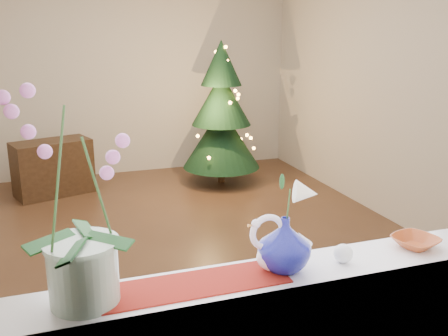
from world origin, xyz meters
The scene contains 15 objects.
ground centered at (0.00, 0.00, 0.00)m, with size 5.00×5.00×0.00m, color #3D2618.
wall_back centered at (0.00, 2.50, 1.35)m, with size 4.50×0.10×2.70m, color beige.
wall_front centered at (0.00, -2.50, 1.35)m, with size 4.50×0.10×2.70m, color beige.
wall_right centered at (2.25, 0.00, 1.35)m, with size 0.10×5.00×2.70m, color beige.
windowsill centered at (0.00, -2.37, 0.90)m, with size 2.20×0.26×0.04m, color white.
window_frame centered at (0.00, -2.47, 1.70)m, with size 2.22×0.06×1.60m, color white, non-canonical shape.
runner centered at (-0.38, -2.37, 0.92)m, with size 0.70×0.20×0.01m, color maroon.
orchid_pot centered at (-0.75, -2.36, 1.29)m, with size 0.25×0.25×0.73m, color white, non-canonical shape.
swan centered at (-0.03, -2.36, 1.03)m, with size 0.26×0.12×0.22m, color white, non-canonical shape.
blue_vase centered at (-0.02, -2.36, 1.04)m, with size 0.23×0.23×0.24m, color navy.
lily centered at (-0.02, -2.36, 1.25)m, with size 0.13×0.08×0.18m, color white, non-canonical shape.
paperweight centered at (0.23, -2.38, 0.96)m, with size 0.08×0.08×0.08m, color silver.
amber_dish centered at (0.60, -2.36, 0.94)m, with size 0.16×0.16×0.04m, color #943C18.
xmas_tree centered at (1.09, 1.65, 0.85)m, with size 0.93×0.93×1.71m, color black, non-canonical shape.
side_table centered at (-0.86, 1.82, 0.31)m, with size 0.83×0.41×0.62m, color black.
Camera 1 is at (-0.80, -3.93, 1.80)m, focal length 40.00 mm.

